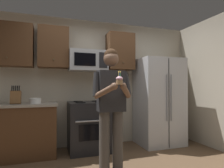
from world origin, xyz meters
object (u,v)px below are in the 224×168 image
(oven_range, at_px, (89,126))
(microwave, at_px, (88,61))
(bowl_large_white, at_px, (35,101))
(cupcake, at_px, (119,80))
(refrigerator, at_px, (159,101))
(person, at_px, (111,102))
(knife_block, at_px, (16,97))

(oven_range, xyz_separation_m, microwave, (0.00, 0.12, 1.26))
(bowl_large_white, distance_m, cupcake, 1.73)
(cupcake, bearing_deg, bowl_large_white, 129.29)
(microwave, xyz_separation_m, refrigerator, (1.50, -0.16, -0.82))
(oven_range, height_order, cupcake, cupcake)
(refrigerator, height_order, person, refrigerator)
(knife_block, height_order, bowl_large_white, knife_block)
(refrigerator, distance_m, person, 1.68)
(knife_block, bearing_deg, cupcake, -43.28)
(refrigerator, distance_m, bowl_large_white, 2.46)
(oven_range, height_order, refrigerator, refrigerator)
(person, height_order, cupcake, person)
(microwave, bearing_deg, bowl_large_white, -172.18)
(microwave, bearing_deg, person, -83.71)
(bowl_large_white, xyz_separation_m, cupcake, (1.08, -1.32, 0.32))
(oven_range, xyz_separation_m, refrigerator, (1.50, -0.04, 0.44))
(knife_block, relative_size, cupcake, 1.84)
(oven_range, distance_m, person, 1.14)
(oven_range, bearing_deg, person, -82.96)
(microwave, distance_m, bowl_large_white, 1.22)
(refrigerator, distance_m, cupcake, 1.93)
(oven_range, bearing_deg, bowl_large_white, -179.30)
(microwave, height_order, person, microwave)
(microwave, bearing_deg, oven_range, -90.02)
(oven_range, bearing_deg, microwave, 89.98)
(microwave, xyz_separation_m, person, (0.12, -1.12, -0.72))
(refrigerator, xyz_separation_m, person, (-1.38, -0.96, 0.10))
(knife_block, height_order, cupcake, cupcake)
(microwave, relative_size, refrigerator, 0.41)
(refrigerator, bearing_deg, knife_block, 179.80)
(knife_block, relative_size, person, 0.18)
(knife_block, bearing_deg, oven_range, 1.35)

